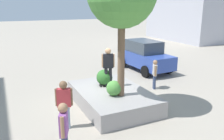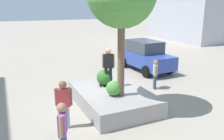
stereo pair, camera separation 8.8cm
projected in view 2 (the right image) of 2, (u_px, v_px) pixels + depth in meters
ground_plane at (103, 102)px, 10.70m from camera, size 120.00×120.00×0.00m
planter_ledge at (112, 98)px, 10.31m from camera, size 4.14×2.78×0.69m
boxwood_shrub at (105, 77)px, 10.77m from camera, size 0.73×0.73×0.73m
hedge_clump at (114, 88)px, 9.56m from camera, size 0.62×0.62×0.62m
skateboard at (108, 85)px, 10.67m from camera, size 0.51×0.82×0.07m
skateboarder at (108, 64)px, 10.40m from camera, size 0.33×0.54×1.68m
sedan_parked at (145, 55)px, 15.68m from camera, size 4.31×2.12×1.98m
passerby_with_bag at (63, 128)px, 6.46m from camera, size 0.55×0.36×1.73m
bystander_watching at (155, 72)px, 12.18m from camera, size 0.47×0.34×1.53m
pedestrian_crossing at (64, 101)px, 8.20m from camera, size 0.35×0.57×1.76m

